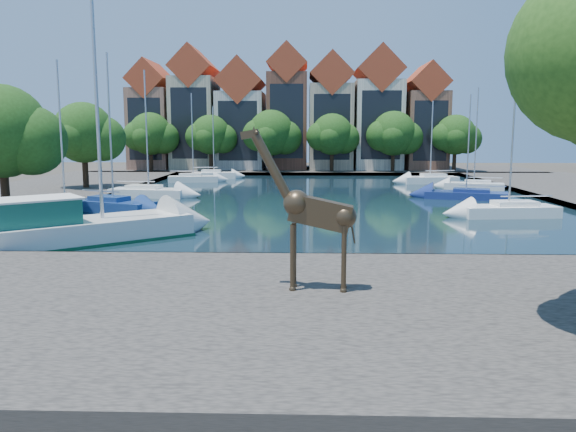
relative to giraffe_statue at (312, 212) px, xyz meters
name	(u,v)px	position (x,y,z in m)	size (l,w,h in m)	color
ground	(339,264)	(1.27, 5.62, -3.09)	(160.00, 160.00, 0.00)	#38332B
water_basin	(322,198)	(1.27, 29.62, -3.05)	(38.00, 50.00, 0.08)	black
near_quay	(353,310)	(1.27, -1.38, -2.84)	(50.00, 14.00, 0.50)	#4E4944
far_quay	(316,170)	(1.27, 61.62, -2.84)	(60.00, 16.00, 0.50)	#4E4944
left_quay	(35,195)	(-23.73, 29.62, -2.84)	(14.00, 52.00, 0.50)	#4E4944
townhouse_west_end	(153,119)	(-21.73, 61.60, 4.27)	(5.44, 9.18, 14.93)	#936450
townhouse_west_mid	(195,113)	(-15.73, 61.60, 5.14)	(5.94, 9.18, 16.79)	#B4AA8B
townhouse_west_inner	(241,119)	(-9.23, 61.60, 4.26)	(6.43, 9.18, 15.15)	beige
townhouse_center	(288,112)	(-2.73, 61.60, 5.27)	(5.44, 9.18, 16.93)	brown
townhouse_east_inner	(330,117)	(3.27, 61.60, 4.64)	(5.94, 9.18, 15.79)	tan
townhouse_east_mid	(377,114)	(9.77, 61.60, 5.01)	(6.43, 9.18, 16.65)	beige
townhouse_east_end	(424,121)	(16.27, 61.60, 4.02)	(5.44, 9.18, 14.43)	brown
far_tree_far_west	(151,135)	(-20.63, 56.11, 2.09)	(7.28, 5.60, 7.68)	#332114
far_tree_west	(211,136)	(-12.64, 56.11, 1.99)	(6.76, 5.20, 7.36)	#332114
far_tree_mid_west	(272,134)	(-4.62, 56.11, 2.20)	(7.80, 6.00, 8.00)	#332114
far_tree_mid_east	(333,136)	(3.37, 56.11, 2.04)	(7.02, 5.40, 7.52)	#332114
far_tree_east	(394,135)	(11.37, 56.11, 2.15)	(7.54, 5.80, 7.84)	#332114
far_tree_far_east	(456,136)	(19.36, 56.11, 1.99)	(6.76, 5.20, 7.36)	#332114
side_tree_left_near	(3,135)	(-19.62, 17.61, 2.40)	(7.80, 6.00, 8.20)	#332114
side_tree_left_far	(85,135)	(-20.63, 33.61, 2.29)	(7.28, 5.60, 7.88)	#332114
giraffe_statue	(312,212)	(0.00, 0.00, 0.00)	(3.69, 0.76, 5.27)	#3E2F1F
motorsailer	(68,226)	(-12.03, 9.13, -2.06)	(11.01, 9.73, 12.33)	silver
sailboat_left_a	(66,223)	(-13.73, 12.80, -2.51)	(4.80, 3.31, 9.46)	white
sailboat_left_b	(113,203)	(-13.73, 20.72, -2.41)	(6.42, 4.37, 10.92)	navy
sailboat_left_c	(149,190)	(-13.73, 29.68, -2.45)	(6.77, 3.16, 10.71)	white
sailboat_left_d	(193,177)	(-12.75, 44.24, -2.49)	(5.70, 2.72, 9.76)	white
sailboat_left_e	(214,174)	(-11.26, 49.38, -2.46)	(5.40, 2.28, 8.55)	white
sailboat_right_a	(509,208)	(13.27, 19.11, -2.44)	(6.47, 2.89, 9.75)	white
sailboat_right_b	(466,194)	(13.27, 29.02, -2.55)	(7.02, 4.16, 8.60)	navy
sailboat_right_c	(474,184)	(16.27, 37.06, -2.51)	(5.89, 3.44, 9.75)	white
sailboat_right_d	(430,178)	(13.36, 43.22, -2.44)	(6.12, 2.89, 8.84)	white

